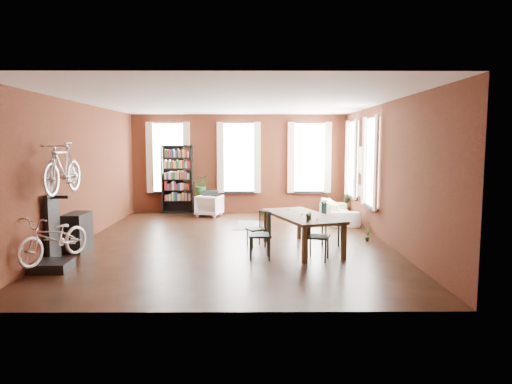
{
  "coord_description": "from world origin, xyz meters",
  "views": [
    {
      "loc": [
        0.46,
        -10.47,
        2.29
      ],
      "look_at": [
        0.53,
        0.6,
        1.08
      ],
      "focal_mm": 32.0,
      "sensor_mm": 36.0,
      "label": 1
    }
  ],
  "objects_px": {
    "dining_chair_b": "(256,229)",
    "plant_stand": "(203,204)",
    "dining_chair_d": "(332,223)",
    "dining_chair_c": "(318,237)",
    "console_table": "(77,232)",
    "dining_chair_a": "(260,235)",
    "bookshelf": "(177,179)",
    "bike_trainer": "(53,266)",
    "bicycle_floor": "(54,217)",
    "cream_sofa": "(339,208)",
    "white_armchair": "(209,205)",
    "dining_table": "(302,232)"
  },
  "relations": [
    {
      "from": "dining_chair_b",
      "to": "plant_stand",
      "type": "bearing_deg",
      "value": 177.02
    },
    {
      "from": "bookshelf",
      "to": "dining_chair_c",
      "type": "bearing_deg",
      "value": -58.4
    },
    {
      "from": "bike_trainer",
      "to": "dining_chair_b",
      "type": "bearing_deg",
      "value": 27.2
    },
    {
      "from": "dining_chair_a",
      "to": "dining_chair_d",
      "type": "height_order",
      "value": "dining_chair_d"
    },
    {
      "from": "bike_trainer",
      "to": "plant_stand",
      "type": "height_order",
      "value": "plant_stand"
    },
    {
      "from": "console_table",
      "to": "dining_chair_a",
      "type": "bearing_deg",
      "value": -10.98
    },
    {
      "from": "bike_trainer",
      "to": "dining_chair_c",
      "type": "bearing_deg",
      "value": 8.45
    },
    {
      "from": "dining_chair_c",
      "to": "white_armchair",
      "type": "bearing_deg",
      "value": 43.0
    },
    {
      "from": "dining_table",
      "to": "bookshelf",
      "type": "bearing_deg",
      "value": 104.85
    },
    {
      "from": "dining_chair_d",
      "to": "white_armchair",
      "type": "height_order",
      "value": "dining_chair_d"
    },
    {
      "from": "bookshelf",
      "to": "cream_sofa",
      "type": "bearing_deg",
      "value": -18.95
    },
    {
      "from": "bicycle_floor",
      "to": "dining_chair_c",
      "type": "bearing_deg",
      "value": 29.39
    },
    {
      "from": "bike_trainer",
      "to": "bicycle_floor",
      "type": "bearing_deg",
      "value": 41.52
    },
    {
      "from": "dining_chair_b",
      "to": "cream_sofa",
      "type": "height_order",
      "value": "cream_sofa"
    },
    {
      "from": "bookshelf",
      "to": "console_table",
      "type": "xyz_separation_m",
      "value": [
        -1.28,
        -5.2,
        -0.7
      ]
    },
    {
      "from": "dining_chair_a",
      "to": "bicycle_floor",
      "type": "bearing_deg",
      "value": -80.13
    },
    {
      "from": "dining_chair_d",
      "to": "dining_chair_c",
      "type": "bearing_deg",
      "value": -178.97
    },
    {
      "from": "cream_sofa",
      "to": "plant_stand",
      "type": "height_order",
      "value": "cream_sofa"
    },
    {
      "from": "dining_table",
      "to": "dining_chair_a",
      "type": "height_order",
      "value": "dining_chair_a"
    },
    {
      "from": "dining_chair_d",
      "to": "bike_trainer",
      "type": "height_order",
      "value": "dining_chair_d"
    },
    {
      "from": "dining_chair_a",
      "to": "bookshelf",
      "type": "xyz_separation_m",
      "value": [
        -2.59,
        5.95,
        0.62
      ]
    },
    {
      "from": "console_table",
      "to": "dining_chair_d",
      "type": "bearing_deg",
      "value": 5.68
    },
    {
      "from": "plant_stand",
      "to": "dining_chair_d",
      "type": "bearing_deg",
      "value": -52.17
    },
    {
      "from": "bicycle_floor",
      "to": "bike_trainer",
      "type": "bearing_deg",
      "value": -117.21
    },
    {
      "from": "bookshelf",
      "to": "bike_trainer",
      "type": "bearing_deg",
      "value": -99.47
    },
    {
      "from": "bookshelf",
      "to": "cream_sofa",
      "type": "relative_size",
      "value": 1.06
    },
    {
      "from": "bike_trainer",
      "to": "bicycle_floor",
      "type": "xyz_separation_m",
      "value": [
        0.04,
        0.03,
        0.88
      ]
    },
    {
      "from": "dining_table",
      "to": "dining_chair_d",
      "type": "distance_m",
      "value": 0.93
    },
    {
      "from": "dining_chair_d",
      "to": "white_armchair",
      "type": "xyz_separation_m",
      "value": [
        -3.14,
        3.96,
        -0.12
      ]
    },
    {
      "from": "dining_chair_a",
      "to": "dining_chair_b",
      "type": "height_order",
      "value": "dining_chair_a"
    },
    {
      "from": "dining_table",
      "to": "bike_trainer",
      "type": "bearing_deg",
      "value": 179.75
    },
    {
      "from": "white_armchair",
      "to": "bicycle_floor",
      "type": "distance_m",
      "value": 6.46
    },
    {
      "from": "dining_chair_a",
      "to": "dining_chair_c",
      "type": "distance_m",
      "value": 1.14
    },
    {
      "from": "bike_trainer",
      "to": "bicycle_floor",
      "type": "relative_size",
      "value": 0.38
    },
    {
      "from": "cream_sofa",
      "to": "white_armchair",
      "type": "bearing_deg",
      "value": 75.25
    },
    {
      "from": "white_armchair",
      "to": "bookshelf",
      "type": "bearing_deg",
      "value": -14.23
    },
    {
      "from": "white_armchair",
      "to": "dining_table",
      "type": "bearing_deg",
      "value": 135.75
    },
    {
      "from": "bike_trainer",
      "to": "dining_chair_d",
      "type": "bearing_deg",
      "value": 21.54
    },
    {
      "from": "white_armchair",
      "to": "console_table",
      "type": "bearing_deg",
      "value": 79.93
    },
    {
      "from": "dining_chair_c",
      "to": "white_armchair",
      "type": "height_order",
      "value": "dining_chair_c"
    },
    {
      "from": "bookshelf",
      "to": "bicycle_floor",
      "type": "bearing_deg",
      "value": -99.2
    },
    {
      "from": "console_table",
      "to": "plant_stand",
      "type": "distance_m",
      "value": 5.37
    },
    {
      "from": "dining_table",
      "to": "dining_chair_b",
      "type": "relative_size",
      "value": 2.81
    },
    {
      "from": "plant_stand",
      "to": "console_table",
      "type": "bearing_deg",
      "value": -113.23
    },
    {
      "from": "plant_stand",
      "to": "white_armchair",
      "type": "bearing_deg",
      "value": -58.31
    },
    {
      "from": "white_armchair",
      "to": "bike_trainer",
      "type": "height_order",
      "value": "white_armchair"
    },
    {
      "from": "dining_chair_a",
      "to": "dining_chair_b",
      "type": "bearing_deg",
      "value": -178.74
    },
    {
      "from": "cream_sofa",
      "to": "console_table",
      "type": "bearing_deg",
      "value": 119.33
    },
    {
      "from": "dining_chair_c",
      "to": "console_table",
      "type": "height_order",
      "value": "dining_chair_c"
    },
    {
      "from": "dining_chair_b",
      "to": "bike_trainer",
      "type": "bearing_deg",
      "value": -85.8
    }
  ]
}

